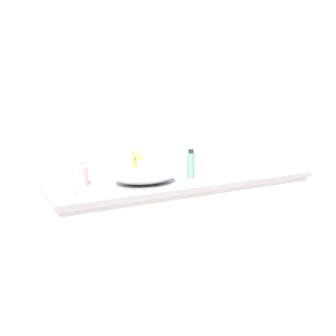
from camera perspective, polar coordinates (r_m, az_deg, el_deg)
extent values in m
cube|color=silver|center=(2.43, 0.21, 9.20)|extent=(6.00, 0.06, 2.60)
cube|color=white|center=(2.35, 3.10, -12.69)|extent=(1.71, 0.47, 0.86)
cube|color=gray|center=(2.21, 3.22, -2.03)|extent=(1.75, 0.51, 0.03)
cube|color=#B2BCC6|center=(2.38, 0.12, 11.87)|extent=(1.52, 0.01, 1.04)
ellipsoid|color=silver|center=(2.05, -3.83, -1.17)|extent=(0.39, 0.29, 0.10)
cylinder|color=gold|center=(2.21, -5.71, 0.38)|extent=(0.03, 0.03, 0.15)
cylinder|color=gold|center=(2.14, -5.18, 1.84)|extent=(0.03, 0.11, 0.03)
sphere|color=gold|center=(2.21, -5.93, 2.73)|extent=(0.03, 0.03, 0.03)
cylinder|color=#D6999F|center=(2.05, -14.15, -1.31)|extent=(0.06, 0.06, 0.11)
cylinder|color=silver|center=(2.03, -14.24, 0.49)|extent=(0.03, 0.03, 0.02)
sphere|color=silver|center=(2.03, -14.27, 1.21)|extent=(0.03, 0.03, 0.03)
cylinder|color=silver|center=(2.02, -14.20, 1.16)|extent=(0.02, 0.02, 0.02)
cylinder|color=gray|center=(2.19, 3.87, 0.42)|extent=(0.05, 0.05, 0.16)
cylinder|color=black|center=(2.18, 3.90, 2.84)|extent=(0.03, 0.03, 0.03)
cube|color=silver|center=(2.44, 10.70, 0.88)|extent=(0.14, 0.14, 0.12)
cone|color=white|center=(2.43, 10.76, 2.73)|extent=(0.06, 0.06, 0.04)
cylinder|color=silver|center=(1.89, -16.15, -3.50)|extent=(0.05, 0.05, 0.04)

